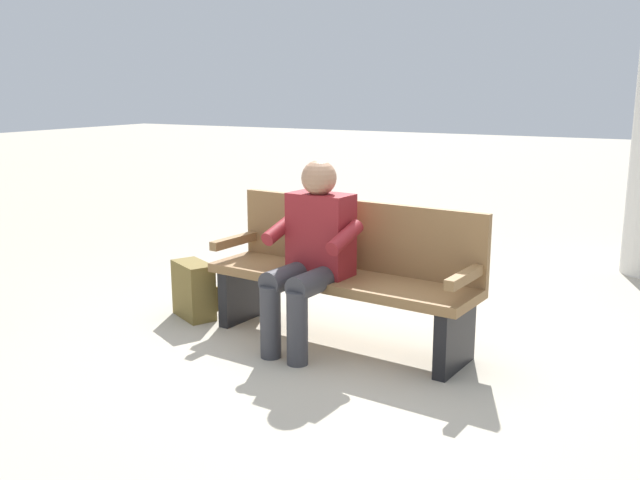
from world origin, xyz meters
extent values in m
plane|color=#B7AD99|center=(0.00, 0.00, 0.00)|extent=(40.00, 40.00, 0.00)
cube|color=olive|center=(0.00, 0.00, 0.42)|extent=(1.84, 0.64, 0.06)
cube|color=olive|center=(-0.02, -0.21, 0.68)|extent=(1.80, 0.21, 0.45)
cube|color=olive|center=(-0.85, 0.08, 0.57)|extent=(0.10, 0.48, 0.06)
cube|color=olive|center=(0.85, -0.08, 0.57)|extent=(0.10, 0.48, 0.06)
cube|color=black|center=(-0.80, 0.07, 0.20)|extent=(0.12, 0.44, 0.39)
cube|color=black|center=(0.80, -0.07, 0.20)|extent=(0.12, 0.44, 0.39)
cube|color=maroon|center=(0.11, 0.04, 0.71)|extent=(0.42, 0.25, 0.52)
sphere|color=#A87A5B|center=(0.11, 0.06, 1.07)|extent=(0.22, 0.22, 0.22)
cylinder|color=#38383D|center=(0.03, 0.26, 0.47)|extent=(0.19, 0.43, 0.15)
cylinder|color=#38383D|center=(0.23, 0.24, 0.47)|extent=(0.19, 0.43, 0.15)
cylinder|color=#38383D|center=(0.05, 0.45, 0.23)|extent=(0.13, 0.13, 0.45)
cylinder|color=#38383D|center=(0.24, 0.43, 0.23)|extent=(0.13, 0.13, 0.45)
cylinder|color=maroon|center=(-0.12, 0.16, 0.74)|extent=(0.12, 0.32, 0.18)
cylinder|color=maroon|center=(0.36, 0.12, 0.74)|extent=(0.12, 0.32, 0.18)
cube|color=brown|center=(1.14, 0.05, 0.20)|extent=(0.40, 0.32, 0.40)
cube|color=olive|center=(1.09, -0.05, 0.14)|extent=(0.24, 0.14, 0.18)
camera|label=1|loc=(-1.97, 3.84, 1.62)|focal=39.48mm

